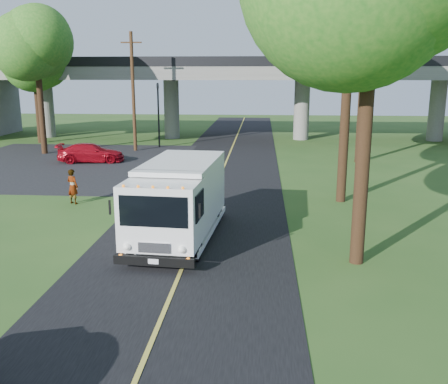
# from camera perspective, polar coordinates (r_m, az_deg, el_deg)

# --- Properties ---
(ground) EXTENTS (120.00, 120.00, 0.00)m
(ground) POSITION_cam_1_polar(r_m,az_deg,el_deg) (15.70, -4.83, -8.78)
(ground) COLOR #2B501C
(ground) RESTS_ON ground
(road) EXTENTS (7.00, 90.00, 0.02)m
(road) POSITION_cam_1_polar(r_m,az_deg,el_deg) (25.17, -1.26, -0.19)
(road) COLOR black
(road) RESTS_ON ground
(parking_lot) EXTENTS (16.00, 18.00, 0.01)m
(parking_lot) POSITION_cam_1_polar(r_m,az_deg,el_deg) (35.51, -17.94, 3.14)
(parking_lot) COLOR black
(parking_lot) RESTS_ON ground
(lane_line) EXTENTS (0.12, 90.00, 0.01)m
(lane_line) POSITION_cam_1_polar(r_m,az_deg,el_deg) (25.16, -1.26, -0.15)
(lane_line) COLOR gold
(lane_line) RESTS_ON road
(overpass) EXTENTS (54.00, 10.00, 7.30)m
(overpass) POSITION_cam_1_polar(r_m,az_deg,el_deg) (46.43, 1.39, 11.69)
(overpass) COLOR slate
(overpass) RESTS_ON ground
(traffic_signal) EXTENTS (0.18, 0.22, 5.20)m
(traffic_signal) POSITION_cam_1_polar(r_m,az_deg,el_deg) (41.30, -7.52, 9.49)
(traffic_signal) COLOR black
(traffic_signal) RESTS_ON ground
(utility_pole) EXTENTS (1.60, 0.26, 9.00)m
(utility_pole) POSITION_cam_1_polar(r_m,az_deg,el_deg) (39.63, -10.34, 11.25)
(utility_pole) COLOR #472D19
(utility_pole) RESTS_ON ground
(tree_right_far) EXTENTS (5.77, 5.67, 10.99)m
(tree_right_far) POSITION_cam_1_polar(r_m,az_deg,el_deg) (34.94, 16.26, 16.78)
(tree_right_far) COLOR #382314
(tree_right_far) RESTS_ON ground
(tree_left_lot) EXTENTS (5.60, 5.50, 10.50)m
(tree_left_lot) POSITION_cam_1_polar(r_m,az_deg,el_deg) (39.69, -20.53, 15.43)
(tree_left_lot) COLOR #382314
(tree_left_lot) RESTS_ON ground
(tree_left_far) EXTENTS (5.26, 5.16, 9.89)m
(tree_left_far) POSITION_cam_1_polar(r_m,az_deg,el_deg) (46.37, -20.81, 14.43)
(tree_left_far) COLOR #382314
(tree_left_far) RESTS_ON ground
(step_van) EXTENTS (2.95, 6.88, 2.82)m
(step_van) POSITION_cam_1_polar(r_m,az_deg,el_deg) (18.04, -5.20, -0.73)
(step_van) COLOR white
(step_van) RESTS_ON ground
(red_sedan) EXTENTS (4.67, 2.47, 1.29)m
(red_sedan) POSITION_cam_1_polar(r_m,az_deg,el_deg) (35.34, -14.95, 4.34)
(red_sedan) COLOR #9D0915
(red_sedan) RESTS_ON ground
(pedestrian) EXTENTS (0.71, 0.61, 1.64)m
(pedestrian) POSITION_cam_1_polar(r_m,az_deg,el_deg) (24.14, -16.91, 0.61)
(pedestrian) COLOR gray
(pedestrian) RESTS_ON ground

